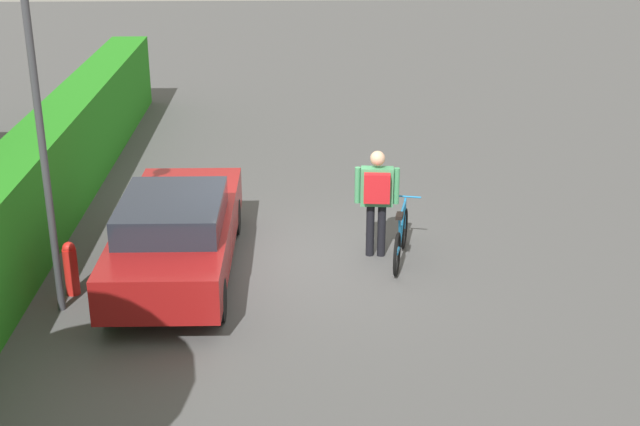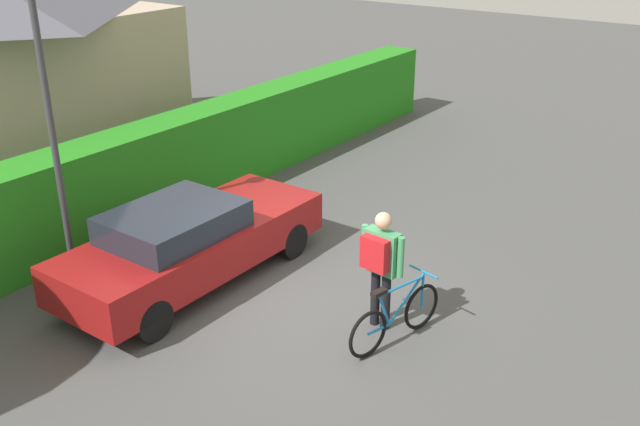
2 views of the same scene
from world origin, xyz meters
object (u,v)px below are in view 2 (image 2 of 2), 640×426
fire_hydrant (99,248)px  street_lamp (47,99)px  person_rider (381,259)px  bicycle (396,317)px  parked_car_near (190,241)px

fire_hydrant → street_lamp: bearing=174.1°
person_rider → fire_hydrant: (-1.18, 4.49, -0.65)m
bicycle → person_rider: (0.18, 0.37, 0.68)m
fire_hydrant → parked_car_near: bearing=-67.5°
parked_car_near → bicycle: size_ratio=2.68×
bicycle → fire_hydrant: 4.97m
person_rider → street_lamp: street_lamp is taller
person_rider → fire_hydrant: 4.69m
parked_car_near → person_rider: person_rider is taller
street_lamp → fire_hydrant: street_lamp is taller
bicycle → person_rider: size_ratio=0.97×
person_rider → fire_hydrant: bearing=104.8°
bicycle → fire_hydrant: bicycle is taller
person_rider → street_lamp: 5.19m
bicycle → person_rider: bearing=63.8°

